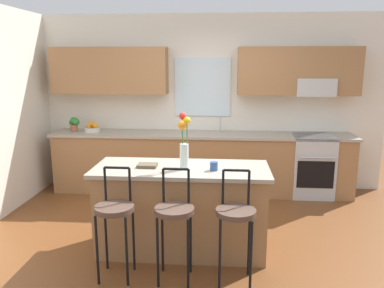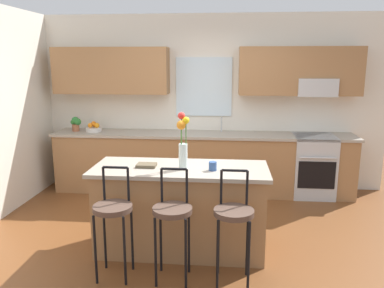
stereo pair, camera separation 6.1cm
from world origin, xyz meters
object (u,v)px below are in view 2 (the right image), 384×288
object	(u,v)px
bar_stool_middle	(173,215)
mug_ceramic	(213,166)
bar_stool_near	(113,213)
potted_plant_small	(76,123)
cookbook	(146,165)
oven_range	(312,166)
kitchen_island	(181,209)
bar_stool_far	(234,217)
fruit_bowl_oranges	(94,128)
flower_vase	(183,142)

from	to	relation	value
bar_stool_middle	mug_ceramic	size ratio (longest dim) A/B	11.58
bar_stool_near	potted_plant_small	bearing A→B (deg)	117.98
bar_stool_near	cookbook	xyz separation A→B (m)	(0.20, 0.56, 0.30)
oven_range	kitchen_island	xyz separation A→B (m)	(-1.76, -1.90, 0.00)
bar_stool_far	bar_stool_middle	bearing A→B (deg)	180.00
kitchen_island	mug_ceramic	size ratio (longest dim) A/B	20.17
oven_range	fruit_bowl_oranges	bearing A→B (deg)	179.49
mug_ceramic	fruit_bowl_oranges	distance (m)	2.79
mug_ceramic	fruit_bowl_oranges	xyz separation A→B (m)	(-1.93, 2.02, 0.01)
kitchen_island	flower_vase	xyz separation A→B (m)	(0.03, -0.06, 0.73)
kitchen_island	potted_plant_small	size ratio (longest dim) A/B	8.01
kitchen_island	potted_plant_small	bearing A→B (deg)	134.38
bar_stool_middle	bar_stool_far	world-z (taller)	same
mug_ceramic	fruit_bowl_oranges	world-z (taller)	fruit_bowl_oranges
oven_range	fruit_bowl_oranges	distance (m)	3.40
flower_vase	fruit_bowl_oranges	bearing A→B (deg)	129.41
bar_stool_near	bar_stool_far	distance (m)	1.10
cookbook	fruit_bowl_oranges	world-z (taller)	fruit_bowl_oranges
oven_range	potted_plant_small	size ratio (longest dim) A/B	4.06
bar_stool_middle	cookbook	distance (m)	0.73
bar_stool_far	potted_plant_small	world-z (taller)	potted_plant_small
flower_vase	fruit_bowl_oranges	xyz separation A→B (m)	(-1.63, 1.98, -0.22)
mug_ceramic	bar_stool_far	bearing A→B (deg)	-66.80
mug_ceramic	cookbook	bearing A→B (deg)	174.03
fruit_bowl_oranges	potted_plant_small	bearing A→B (deg)	-178.61
bar_stool_middle	flower_vase	world-z (taller)	flower_vase
cookbook	potted_plant_small	xyz separation A→B (m)	(-1.53, 1.94, 0.11)
potted_plant_small	oven_range	bearing A→B (deg)	-0.36
oven_range	bar_stool_near	xyz separation A→B (m)	(-2.31, -2.48, 0.18)
oven_range	potted_plant_small	xyz separation A→B (m)	(-3.64, 0.02, 0.59)
flower_vase	bar_stool_near	bearing A→B (deg)	-138.05
bar_stool_middle	flower_vase	xyz separation A→B (m)	(0.03, 0.53, 0.56)
bar_stool_far	mug_ceramic	size ratio (longest dim) A/B	11.58
bar_stool_near	mug_ceramic	xyz separation A→B (m)	(0.89, 0.49, 0.33)
potted_plant_small	bar_stool_far	bearing A→B (deg)	-45.85
kitchen_island	bar_stool_middle	size ratio (longest dim) A/B	1.74
kitchen_island	potted_plant_small	distance (m)	2.75
bar_stool_near	bar_stool_far	world-z (taller)	same
bar_stool_far	kitchen_island	bearing A→B (deg)	133.41
bar_stool_middle	fruit_bowl_oranges	bearing A→B (deg)	122.44
mug_ceramic	kitchen_island	bearing A→B (deg)	165.27
bar_stool_far	cookbook	world-z (taller)	bar_stool_far
flower_vase	fruit_bowl_oranges	size ratio (longest dim) A/B	2.41
potted_plant_small	kitchen_island	bearing A→B (deg)	-45.62
cookbook	mug_ceramic	bearing A→B (deg)	-5.97
oven_range	bar_stool_near	world-z (taller)	bar_stool_near
bar_stool_near	bar_stool_middle	distance (m)	0.55
kitchen_island	bar_stool_middle	distance (m)	0.61
flower_vase	mug_ceramic	size ratio (longest dim) A/B	6.41
kitchen_island	cookbook	world-z (taller)	cookbook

